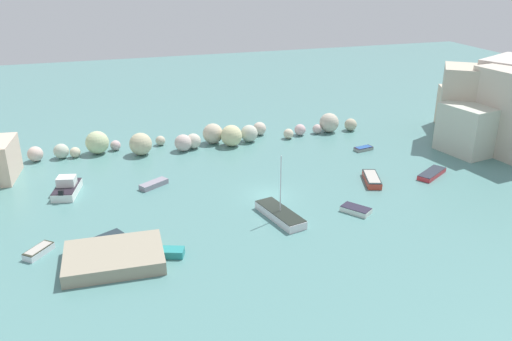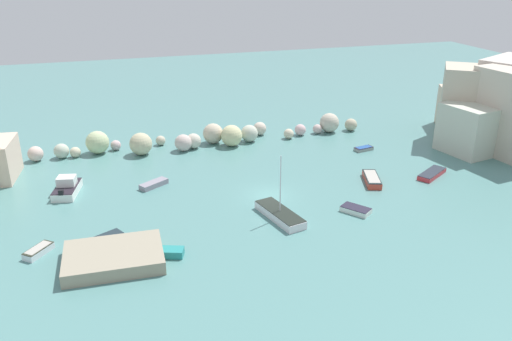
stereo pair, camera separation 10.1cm
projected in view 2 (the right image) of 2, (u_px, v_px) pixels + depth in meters
The scene contains 14 objects.
cove_water at pixel (269, 195), 52.06m from camera, with size 160.00×160.00×0.00m, color slate.
cliff_headland_right at pixel (506, 112), 64.62m from camera, with size 16.89×19.34×10.15m.
rock_breakwater at pixel (202, 137), 65.22m from camera, with size 41.37×5.29×2.72m.
stone_dock at pixel (114, 257), 40.38m from camera, with size 7.41×5.33×1.07m, color gray.
moored_boat_0 at pixel (67, 188), 52.21m from camera, with size 2.97×4.58×1.73m.
moored_boat_1 at pixel (163, 252), 41.47m from camera, with size 3.41×2.15×0.63m.
moored_boat_2 at pixel (364, 149), 63.96m from camera, with size 2.44×1.43×0.44m.
moored_boat_3 at pixel (106, 239), 43.62m from camera, with size 3.10×2.39×0.48m.
moored_boat_4 at pixel (154, 184), 53.93m from camera, with size 3.13×2.50×0.53m.
moored_boat_5 at pixel (280, 214), 47.33m from camera, with size 3.10×6.13×6.01m.
moored_boat_6 at pixel (356, 210), 48.51m from camera, with size 2.67×2.96×0.52m.
moored_boat_7 at pixel (432, 174), 56.51m from camera, with size 4.37×3.45×0.51m.
moored_boat_8 at pixel (372, 179), 54.90m from camera, with size 2.66×4.32×0.69m.
moored_boat_9 at pixel (38, 251), 41.69m from camera, with size 2.39×2.58×0.60m.
Camera 2 is at (-15.40, -44.72, 21.94)m, focal length 37.09 mm.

